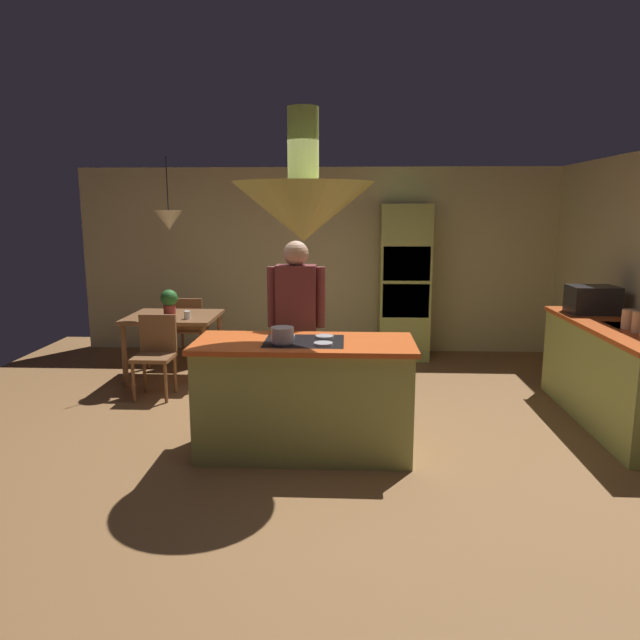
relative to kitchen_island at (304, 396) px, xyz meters
The scene contains 17 objects.
ground 0.51m from the kitchen_island, 90.00° to the left, with size 8.16×8.16×0.00m, color olive.
wall_back 3.74m from the kitchen_island, 90.00° to the left, with size 6.80×0.10×2.55m, color beige.
kitchen_island is the anchor object (origin of this frame).
counter_run_right 2.95m from the kitchen_island, 15.71° to the left, with size 0.73×2.15×0.94m.
oven_tower 3.47m from the kitchen_island, 71.26° to the left, with size 0.66×0.62×2.05m.
dining_table 2.71m from the kitchen_island, 128.99° to the left, with size 1.03×0.91×0.76m.
person_at_island 0.84m from the kitchen_island, 100.24° to the left, with size 0.53×0.23×1.71m.
range_hood 1.52m from the kitchen_island, 90.00° to the right, with size 1.10×1.10×1.00m.
pendant_light_over_table 3.04m from the kitchen_island, 128.99° to the left, with size 0.32×0.32×0.82m.
chair_facing_island 2.22m from the kitchen_island, 140.10° to the left, with size 0.40×0.40×0.87m.
chair_by_back_wall 3.26m from the kitchen_island, 121.46° to the left, with size 0.40×0.40×0.87m.
potted_plant_on_table 2.79m from the kitchen_island, 129.46° to the left, with size 0.20×0.20×0.30m.
cup_on_table 2.40m from the kitchen_island, 128.12° to the left, with size 0.07×0.07×0.09m, color white.
canister_sugar 2.93m from the kitchen_island, ahead, with size 0.11×0.11×0.19m, color #E0B78C.
canister_tea 2.96m from the kitchen_island, 12.55° to the left, with size 0.12×0.12×0.17m, color #E0B78C.
microwave_on_counter 3.24m from the kitchen_island, 26.78° to the left, with size 0.46×0.36×0.28m, color #232326.
cooking_pot_on_cooktop 0.58m from the kitchen_island, 140.91° to the right, with size 0.18×0.18×0.12m, color #B2B2B7.
Camera 1 is at (0.35, -4.81, 1.98)m, focal length 33.04 mm.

